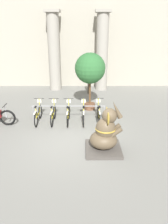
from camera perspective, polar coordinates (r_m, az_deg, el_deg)
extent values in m
plane|color=slate|center=(8.58, -2.58, -7.62)|extent=(60.00, 60.00, 0.00)
cube|color=#A39E8E|center=(16.14, -1.37, 17.28)|extent=(20.00, 0.20, 6.00)
cylinder|color=gray|center=(15.32, -7.69, 15.01)|extent=(0.79, 0.79, 5.00)
cube|color=gray|center=(15.25, -8.21, 24.67)|extent=(0.99, 0.99, 0.16)
cylinder|color=gray|center=(15.23, 4.84, 15.08)|extent=(0.79, 0.79, 5.00)
cube|color=gray|center=(15.17, 5.17, 24.81)|extent=(0.99, 0.99, 0.16)
cylinder|color=gray|center=(10.44, -13.01, -0.41)|extent=(0.05, 0.05, 0.75)
cylinder|color=gray|center=(10.22, 5.31, -0.43)|extent=(0.05, 0.05, 0.75)
cylinder|color=gray|center=(10.07, -4.01, 1.55)|extent=(3.40, 0.04, 0.04)
torus|color=black|center=(10.72, -11.29, 0.11)|extent=(0.05, 0.68, 0.68)
torus|color=black|center=(9.85, -12.32, -1.92)|extent=(0.05, 0.68, 0.68)
cube|color=yellow|center=(10.27, -11.81, -0.60)|extent=(0.04, 0.86, 0.04)
cube|color=silver|center=(9.72, -12.49, 0.00)|extent=(0.06, 0.57, 0.03)
cylinder|color=yellow|center=(9.84, -12.33, -0.26)|extent=(0.03, 0.03, 0.53)
cube|color=black|center=(9.74, -12.46, 1.31)|extent=(0.08, 0.18, 0.04)
cylinder|color=yellow|center=(10.57, -11.46, 1.75)|extent=(0.03, 0.03, 0.68)
cylinder|color=black|center=(10.46, -11.60, 3.50)|extent=(0.48, 0.03, 0.03)
cube|color=silver|center=(10.60, -11.44, 2.94)|extent=(0.20, 0.16, 0.14)
torus|color=black|center=(10.59, -7.60, 0.08)|extent=(0.05, 0.68, 0.68)
torus|color=black|center=(9.71, -8.31, -1.99)|extent=(0.05, 0.68, 0.68)
cube|color=yellow|center=(10.13, -7.96, -0.65)|extent=(0.04, 0.86, 0.04)
cube|color=silver|center=(9.58, -8.42, -0.04)|extent=(0.06, 0.57, 0.03)
cylinder|color=yellow|center=(9.70, -8.32, -0.31)|extent=(0.03, 0.03, 0.53)
cube|color=black|center=(9.60, -8.41, 1.28)|extent=(0.08, 0.18, 0.04)
cylinder|color=yellow|center=(10.44, -7.72, 1.73)|extent=(0.03, 0.03, 0.68)
cylinder|color=black|center=(10.33, -7.81, 3.50)|extent=(0.48, 0.03, 0.03)
cube|color=silver|center=(10.47, -7.70, 2.94)|extent=(0.20, 0.16, 0.14)
torus|color=black|center=(10.51, -3.83, 0.05)|extent=(0.05, 0.68, 0.68)
torus|color=black|center=(9.62, -4.20, -2.04)|extent=(0.05, 0.68, 0.68)
cube|color=yellow|center=(10.04, -4.02, -0.69)|extent=(0.04, 0.86, 0.04)
cube|color=silver|center=(9.48, -4.26, -0.07)|extent=(0.06, 0.57, 0.03)
cylinder|color=yellow|center=(9.61, -4.20, -0.35)|extent=(0.03, 0.03, 0.53)
cube|color=black|center=(9.51, -4.25, 1.26)|extent=(0.08, 0.18, 0.04)
cylinder|color=yellow|center=(10.35, -3.89, 1.71)|extent=(0.03, 0.03, 0.68)
cylinder|color=black|center=(10.24, -3.94, 3.50)|extent=(0.48, 0.03, 0.03)
cube|color=silver|center=(10.38, -3.88, 2.93)|extent=(0.20, 0.16, 0.14)
torus|color=black|center=(10.50, -0.02, 0.08)|extent=(0.05, 0.68, 0.68)
torus|color=black|center=(9.61, -0.03, -2.01)|extent=(0.05, 0.68, 0.68)
cube|color=yellow|center=(10.03, -0.02, -0.66)|extent=(0.04, 0.86, 0.04)
cube|color=silver|center=(9.47, -0.03, -0.04)|extent=(0.06, 0.57, 0.03)
cylinder|color=yellow|center=(9.60, -0.03, -0.31)|extent=(0.03, 0.03, 0.53)
cube|color=black|center=(9.50, -0.03, 1.30)|extent=(0.08, 0.18, 0.04)
cylinder|color=yellow|center=(10.34, -0.02, 1.75)|extent=(0.03, 0.03, 0.68)
cylinder|color=black|center=(10.23, -0.02, 3.54)|extent=(0.48, 0.03, 0.03)
cube|color=silver|center=(10.37, -0.02, 2.97)|extent=(0.20, 0.16, 0.14)
torus|color=black|center=(10.55, 3.78, 0.14)|extent=(0.05, 0.68, 0.68)
torus|color=black|center=(9.66, 4.12, -1.93)|extent=(0.05, 0.68, 0.68)
cube|color=yellow|center=(10.08, 3.95, -0.59)|extent=(0.04, 0.86, 0.04)
cube|color=silver|center=(9.53, 4.18, 0.03)|extent=(0.06, 0.57, 0.03)
cylinder|color=yellow|center=(9.65, 4.12, -0.24)|extent=(0.03, 0.03, 0.53)
cube|color=black|center=(9.55, 4.17, 1.36)|extent=(0.08, 0.18, 0.04)
cylinder|color=yellow|center=(10.39, 3.84, 1.80)|extent=(0.03, 0.03, 0.68)
cylinder|color=black|center=(10.29, 3.88, 3.58)|extent=(0.48, 0.03, 0.03)
cube|color=silver|center=(10.42, 3.83, 3.02)|extent=(0.20, 0.16, 0.14)
cube|color=#4C4742|center=(7.99, 5.12, -9.58)|extent=(1.27, 1.27, 0.11)
ellipsoid|color=brown|center=(7.81, 5.21, -7.24)|extent=(0.98, 0.86, 0.63)
ellipsoid|color=brown|center=(7.62, 5.75, -4.38)|extent=(0.69, 0.63, 0.81)
sphere|color=brown|center=(7.43, 6.77, -0.97)|extent=(0.52, 0.52, 0.52)
ellipsoid|color=#B79333|center=(7.66, 6.05, -0.24)|extent=(0.08, 0.37, 0.44)
ellipsoid|color=#B79333|center=(7.19, 6.45, -1.76)|extent=(0.08, 0.37, 0.44)
cone|color=brown|center=(7.38, 8.62, 0.62)|extent=(0.44, 0.18, 0.65)
cylinder|color=brown|center=(7.82, 7.95, -4.48)|extent=(0.51, 0.17, 0.46)
cylinder|color=brown|center=(7.57, 8.23, -5.43)|extent=(0.51, 0.17, 0.46)
torus|color=#B79333|center=(7.62, 5.75, -4.38)|extent=(0.72, 0.72, 0.05)
torus|color=black|center=(10.34, -19.24, -1.39)|extent=(0.73, 0.09, 0.73)
cylinder|color=#99999E|center=(10.25, -19.70, 0.06)|extent=(0.04, 0.04, 0.56)
cylinder|color=black|center=(10.15, -19.91, 1.64)|extent=(0.03, 0.55, 0.03)
cylinder|color=brown|center=(14.65, 1.26, 6.48)|extent=(0.11, 0.11, 0.77)
cylinder|color=brown|center=(14.48, 1.27, 6.31)|extent=(0.11, 0.11, 0.77)
cube|color=#333338|center=(14.41, 1.29, 9.00)|extent=(0.20, 0.32, 0.58)
sphere|color=tan|center=(14.32, 1.30, 10.62)|extent=(0.21, 0.21, 0.21)
cylinder|color=#333338|center=(14.59, 1.28, 9.28)|extent=(0.07, 0.07, 0.52)
cylinder|color=#333338|center=(14.20, 1.31, 8.94)|extent=(0.07, 0.07, 0.52)
cylinder|color=brown|center=(11.76, 1.60, 1.55)|extent=(0.56, 0.56, 0.33)
cylinder|color=brown|center=(11.52, 1.65, 5.25)|extent=(0.10, 0.10, 1.25)
sphere|color=#2D6633|center=(11.24, 1.71, 11.35)|extent=(1.55, 1.55, 1.55)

